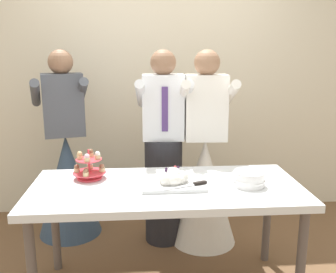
{
  "coord_description": "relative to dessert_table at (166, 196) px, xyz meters",
  "views": [
    {
      "loc": [
        -0.17,
        -2.37,
        1.66
      ],
      "look_at": [
        0.02,
        0.15,
        1.07
      ],
      "focal_mm": 40.53,
      "sensor_mm": 36.0,
      "label": 1
    }
  ],
  "objects": [
    {
      "name": "rear_wall",
      "position": [
        0.0,
        1.47,
        0.75
      ],
      "size": [
        5.2,
        0.1,
        2.9
      ],
      "primitive_type": "cube",
      "color": "beige",
      "rests_on": "ground_plane"
    },
    {
      "name": "dessert_table",
      "position": [
        0.0,
        0.0,
        0.0
      ],
      "size": [
        1.8,
        0.8,
        0.78
      ],
      "color": "silver",
      "rests_on": "ground_plane"
    },
    {
      "name": "cupcake_stand",
      "position": [
        -0.53,
        0.18,
        0.16
      ],
      "size": [
        0.23,
        0.23,
        0.21
      ],
      "color": "#D83F4C",
      "rests_on": "dessert_table"
    },
    {
      "name": "main_cake_tray",
      "position": [
        0.04,
        0.0,
        0.12
      ],
      "size": [
        0.43,
        0.32,
        0.12
      ],
      "color": "silver",
      "rests_on": "dessert_table"
    },
    {
      "name": "plate_stack",
      "position": [
        0.54,
        -0.05,
        0.12
      ],
      "size": [
        0.21,
        0.21,
        0.1
      ],
      "color": "white",
      "rests_on": "dessert_table"
    },
    {
      "name": "person_groom",
      "position": [
        0.03,
        0.72,
        0.05
      ],
      "size": [
        0.48,
        0.51,
        1.66
      ],
      "color": "#232328",
      "rests_on": "ground_plane"
    },
    {
      "name": "person_bride",
      "position": [
        0.38,
        0.67,
        -0.12
      ],
      "size": [
        0.56,
        0.56,
        1.66
      ],
      "color": "white",
      "rests_on": "ground_plane"
    },
    {
      "name": "person_guest",
      "position": [
        -0.82,
        0.92,
        -0.12
      ],
      "size": [
        0.59,
        0.58,
        1.66
      ],
      "color": "#334760",
      "rests_on": "ground_plane"
    }
  ]
}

